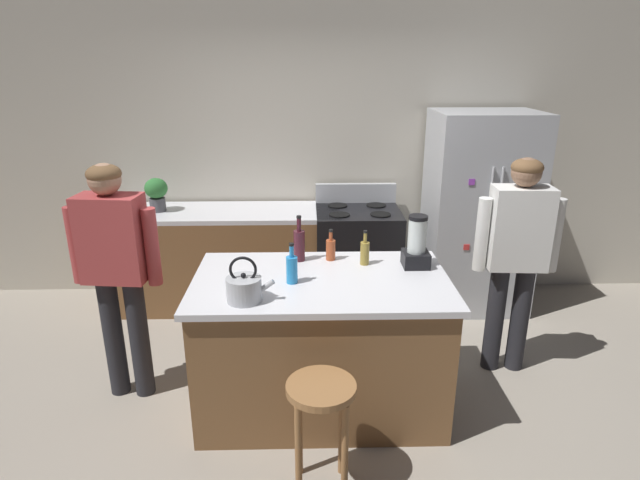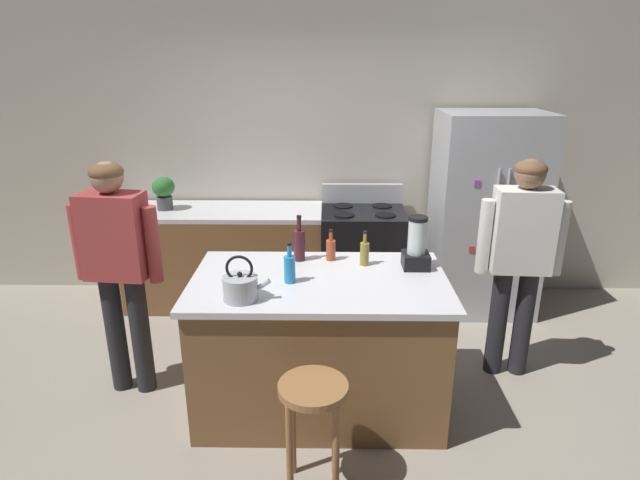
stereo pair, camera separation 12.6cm
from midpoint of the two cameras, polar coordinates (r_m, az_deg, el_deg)
ground_plane at (r=3.71m, az=0.96°, el=-17.40°), size 14.00×14.00×0.00m
back_wall at (r=5.00m, az=0.99°, el=9.33°), size 8.00×0.10×2.70m
kitchen_island at (r=3.45m, az=1.00°, el=-11.25°), size 1.60×0.94×0.92m
back_counter_run at (r=4.92m, az=-8.43°, el=-1.85°), size 2.00×0.64×0.92m
refrigerator at (r=4.89m, az=18.40°, el=2.66°), size 0.90×0.73×1.80m
stove_range at (r=4.84m, az=5.41°, el=-1.91°), size 0.76×0.65×1.10m
person_by_island_left at (r=3.61m, az=-20.37°, el=-1.95°), size 0.60×0.26×1.62m
person_by_sink_right at (r=3.87m, az=21.97°, el=-1.04°), size 0.59×0.24×1.60m
bar_stool at (r=2.80m, az=0.61°, el=-18.07°), size 0.36×0.36×0.66m
potted_plant at (r=4.87m, az=-16.07°, el=5.21°), size 0.20×0.20×0.30m
blender_appliance at (r=3.43m, az=11.59°, el=-0.71°), size 0.17×0.17×0.35m
bottle_soda at (r=3.16m, az=-2.20°, el=-3.10°), size 0.07×0.07×0.26m
bottle_cooking_sauce at (r=3.51m, az=2.22°, el=-1.00°), size 0.06×0.06×0.22m
bottle_wine at (r=3.50m, az=-1.25°, el=-0.44°), size 0.08×0.08×0.32m
bottle_vinegar at (r=3.44m, az=5.96°, el=-1.40°), size 0.06×0.06×0.24m
tea_kettle at (r=2.97m, az=-7.50°, el=-5.11°), size 0.28×0.20×0.27m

